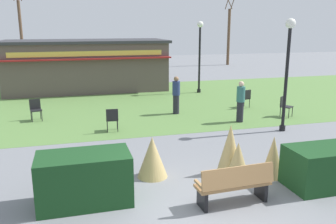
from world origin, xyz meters
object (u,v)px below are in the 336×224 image
at_px(cafe_chair_north, 285,105).
at_px(tree_right_bg, 21,33).
at_px(lamppost_mid, 288,62).
at_px(parked_car_west_slot, 38,68).
at_px(cafe_chair_west, 112,118).
at_px(lamppost_far, 200,48).
at_px(parked_car_center_slot, 105,66).
at_px(cafe_chair_east, 36,108).
at_px(park_bench, 234,184).
at_px(person_strolling, 241,101).
at_px(person_standing, 176,95).
at_px(tree_left_bg, 229,36).
at_px(cafe_chair_center, 245,97).
at_px(food_kiosk, 87,65).

xyz_separation_m(cafe_chair_north, tree_right_bg, (-13.20, 23.52, 2.72)).
distance_m(lamppost_mid, parked_car_west_slot, 20.81).
bearing_deg(tree_right_bg, cafe_chair_west, -76.59).
xyz_separation_m(lamppost_far, parked_car_center_slot, (-4.52, 9.82, -1.96)).
relative_size(lamppost_mid, cafe_chair_east, 4.64).
distance_m(cafe_chair_north, tree_right_bg, 27.11).
distance_m(park_bench, parked_car_west_slot, 23.59).
relative_size(person_strolling, person_standing, 1.00).
height_order(person_strolling, tree_left_bg, tree_left_bg).
bearing_deg(lamppost_far, cafe_chair_west, -131.27).
relative_size(person_strolling, tree_left_bg, 0.26).
bearing_deg(cafe_chair_center, parked_car_west_slot, 126.40).
bearing_deg(tree_right_bg, cafe_chair_east, -82.55).
bearing_deg(cafe_chair_center, tree_left_bg, 67.83).
distance_m(park_bench, person_standing, 8.47).
distance_m(park_bench, cafe_chair_east, 10.05).
bearing_deg(tree_right_bg, lamppost_mid, -64.91).
distance_m(cafe_chair_east, parked_car_west_slot, 14.08).
xyz_separation_m(lamppost_far, cafe_chair_east, (-8.79, -4.23, -2.07)).
bearing_deg(person_strolling, cafe_chair_center, 165.27).
bearing_deg(parked_car_west_slot, cafe_chair_center, -53.60).
distance_m(lamppost_mid, food_kiosk, 12.97).
relative_size(person_strolling, parked_car_center_slot, 0.39).
relative_size(cafe_chair_east, cafe_chair_center, 1.00).
relative_size(park_bench, tree_left_bg, 0.26).
relative_size(lamppost_mid, cafe_chair_north, 4.64).
height_order(lamppost_far, cafe_chair_east, lamppost_far).
relative_size(tree_left_bg, tree_right_bg, 0.91).
relative_size(cafe_chair_west, tree_right_bg, 0.12).
height_order(person_standing, parked_car_west_slot, person_standing).
xyz_separation_m(lamppost_mid, person_strolling, (-0.98, 1.59, -1.74)).
bearing_deg(parked_car_center_slot, tree_right_bg, 134.05).
distance_m(park_bench, cafe_chair_north, 8.67).
relative_size(food_kiosk, tree_right_bg, 1.34).
bearing_deg(person_strolling, lamppost_far, -168.61).
relative_size(food_kiosk, cafe_chair_west, 10.86).
xyz_separation_m(person_strolling, parked_car_center_slot, (-3.85, 16.52, -0.22)).
distance_m(lamppost_far, parked_car_center_slot, 10.99).
height_order(cafe_chair_east, person_strolling, person_strolling).
bearing_deg(park_bench, cafe_chair_west, 106.99).
bearing_deg(cafe_chair_north, person_strolling, -172.58).
xyz_separation_m(food_kiosk, cafe_chair_west, (0.40, -9.54, -1.00)).
xyz_separation_m(cafe_chair_center, person_standing, (-3.55, -0.24, 0.33)).
distance_m(person_strolling, tree_right_bg, 26.31).
xyz_separation_m(lamppost_mid, food_kiosk, (-6.61, 11.10, -1.07)).
relative_size(food_kiosk, person_standing, 5.72).
xyz_separation_m(parked_car_center_slot, tree_left_bg, (12.70, 4.00, 2.27)).
bearing_deg(cafe_chair_north, person_standing, 158.45).
distance_m(lamppost_mid, person_standing, 5.09).
xyz_separation_m(cafe_chair_west, tree_left_bg, (14.08, 20.54, 2.38)).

